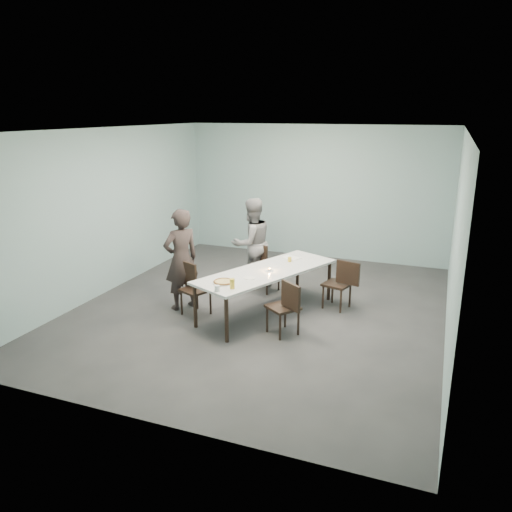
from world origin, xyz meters
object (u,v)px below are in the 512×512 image
(beer_glass, at_px, (232,284))
(table, at_px, (267,273))
(chair_far_right, at_px, (342,281))
(tealight, at_px, (269,270))
(pizza, at_px, (224,282))
(diner_far, at_px, (252,243))
(side_plate, at_px, (250,278))
(chair_near_right, at_px, (286,304))
(water_tumbler, at_px, (217,288))
(diner_near, at_px, (181,259))
(chair_far_left, at_px, (263,264))
(amber_tumbler, at_px, (290,259))
(chair_near_left, at_px, (192,285))

(beer_glass, bearing_deg, table, 79.92)
(chair_far_right, bearing_deg, tealight, 46.05)
(pizza, xyz_separation_m, beer_glass, (0.22, -0.18, 0.06))
(tealight, bearing_deg, diner_far, 123.64)
(pizza, bearing_deg, table, 64.34)
(diner_far, height_order, side_plate, diner_far)
(chair_far_right, bearing_deg, beer_glass, 66.85)
(chair_near_right, distance_m, water_tumbler, 1.06)
(diner_near, relative_size, diner_far, 1.01)
(chair_far_left, distance_m, tealight, 1.20)
(table, height_order, beer_glass, beer_glass)
(chair_near_right, xyz_separation_m, beer_glass, (-0.75, -0.27, 0.32))
(chair_far_left, relative_size, diner_near, 0.50)
(pizza, height_order, amber_tumbler, amber_tumbler)
(chair_near_left, distance_m, chair_far_right, 2.52)
(chair_near_left, height_order, side_plate, chair_near_left)
(diner_near, bearing_deg, chair_near_left, 93.88)
(chair_near_right, relative_size, tealight, 15.54)
(diner_far, bearing_deg, tealight, 70.12)
(amber_tumbler, bearing_deg, chair_far_left, 146.36)
(diner_far, height_order, pizza, diner_far)
(chair_far_left, bearing_deg, water_tumbler, -65.84)
(chair_near_left, height_order, pizza, chair_near_left)
(table, height_order, side_plate, side_plate)
(chair_far_left, bearing_deg, diner_far, -177.29)
(chair_near_right, bearing_deg, water_tumbler, 63.22)
(chair_far_right, distance_m, diner_far, 1.95)
(chair_far_left, bearing_deg, side_plate, -56.00)
(chair_near_left, xyz_separation_m, tealight, (1.20, 0.45, 0.27))
(table, height_order, amber_tumbler, amber_tumbler)
(table, xyz_separation_m, chair_far_left, (-0.45, 1.04, -0.19))
(chair_near_right, height_order, diner_near, diner_near)
(chair_near_right, height_order, beer_glass, beer_glass)
(water_tumbler, bearing_deg, side_plate, 72.08)
(diner_far, bearing_deg, diner_near, 10.20)
(chair_far_right, relative_size, amber_tumbler, 10.88)
(chair_far_right, bearing_deg, pizza, 59.14)
(chair_far_left, distance_m, chair_far_right, 1.64)
(chair_near_left, bearing_deg, chair_near_right, 13.17)
(chair_far_right, distance_m, water_tumbler, 2.35)
(chair_far_left, relative_size, side_plate, 4.83)
(chair_far_left, bearing_deg, table, -45.39)
(water_tumbler, bearing_deg, beer_glass, 51.06)
(beer_glass, distance_m, amber_tumbler, 1.66)
(chair_near_right, height_order, amber_tumbler, chair_near_right)
(diner_near, bearing_deg, beer_glass, 93.56)
(chair_near_right, distance_m, side_plate, 0.77)
(chair_near_right, relative_size, amber_tumbler, 10.88)
(chair_near_right, distance_m, diner_near, 2.08)
(chair_near_right, distance_m, tealight, 0.93)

